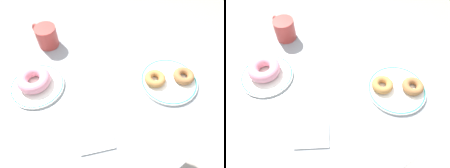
% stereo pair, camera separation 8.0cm
% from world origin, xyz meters
% --- Properties ---
extents(ground_plane, '(7.00, 7.00, 0.02)m').
position_xyz_m(ground_plane, '(0.00, 0.00, -0.01)').
color(ground_plane, '#9E9389').
extents(cafe_table, '(0.76, 0.76, 0.75)m').
position_xyz_m(cafe_table, '(0.00, 0.00, 0.54)').
color(cafe_table, gray).
rests_on(cafe_table, ground).
extents(plate_left, '(0.20, 0.20, 0.01)m').
position_xyz_m(plate_left, '(-0.24, 0.02, 0.76)').
color(plate_left, white).
rests_on(plate_left, cafe_table).
extents(plate_right, '(0.21, 0.21, 0.01)m').
position_xyz_m(plate_right, '(0.24, -0.02, 0.76)').
color(plate_right, white).
rests_on(plate_right, cafe_table).
extents(donut_pink_frosted, '(0.15, 0.15, 0.04)m').
position_xyz_m(donut_pink_frosted, '(-0.25, 0.03, 0.79)').
color(donut_pink_frosted, pink).
rests_on(donut_pink_frosted, plate_left).
extents(donut_cinnamon, '(0.09, 0.09, 0.03)m').
position_xyz_m(donut_cinnamon, '(0.30, -0.01, 0.78)').
color(donut_cinnamon, '#A36B3D').
rests_on(donut_cinnamon, plate_right).
extents(donut_old_fashioned, '(0.10, 0.10, 0.03)m').
position_xyz_m(donut_old_fashioned, '(0.19, -0.01, 0.78)').
color(donut_old_fashioned, '#BC7F42').
rests_on(donut_old_fashioned, plate_right).
extents(paper_napkin, '(0.12, 0.14, 0.01)m').
position_xyz_m(paper_napkin, '(-0.05, -0.18, 0.76)').
color(paper_napkin, white).
rests_on(paper_napkin, cafe_table).
extents(coffee_mug, '(0.11, 0.10, 0.09)m').
position_xyz_m(coffee_mug, '(-0.21, 0.24, 0.80)').
color(coffee_mug, '#B73D38').
rests_on(coffee_mug, cafe_table).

